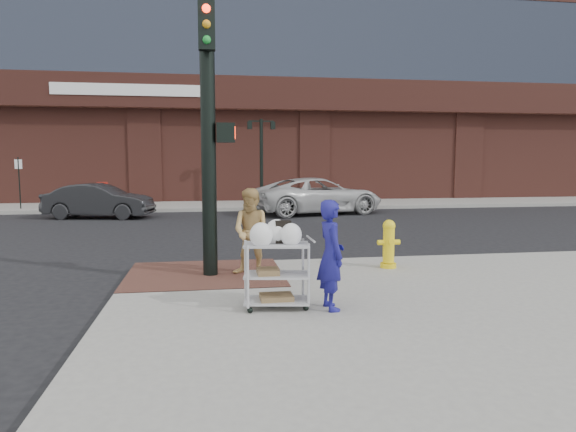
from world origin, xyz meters
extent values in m
plane|color=black|center=(0.00, 0.00, 0.00)|extent=(220.00, 220.00, 0.00)
cube|color=gray|center=(12.50, 32.00, 0.07)|extent=(65.00, 36.00, 0.15)
cube|color=#4D2A24|center=(-0.60, 0.90, 0.16)|extent=(2.80, 2.40, 0.01)
cube|color=brown|center=(5.00, 31.00, 14.15)|extent=(42.00, 26.00, 28.00)
cylinder|color=black|center=(2.00, 16.00, 2.15)|extent=(0.16, 0.16, 4.00)
cube|color=black|center=(2.00, 16.00, 4.05)|extent=(1.20, 0.06, 0.06)
cube|color=black|center=(1.45, 16.00, 3.85)|extent=(0.22, 0.22, 0.35)
cube|color=black|center=(2.55, 16.00, 3.85)|extent=(0.22, 0.22, 0.35)
cylinder|color=black|center=(-8.50, 15.00, 1.25)|extent=(0.05, 0.05, 2.20)
cylinder|color=black|center=(-0.50, 0.80, 2.65)|extent=(0.26, 0.26, 5.00)
cube|color=black|center=(-0.20, 0.80, 2.70)|extent=(0.32, 0.28, 0.34)
cube|color=#FF260C|center=(-0.04, 0.80, 2.70)|extent=(0.02, 0.18, 0.22)
cube|color=black|center=(-0.50, 0.52, 4.45)|extent=(0.28, 0.18, 0.80)
imported|color=navy|center=(1.15, -1.60, 0.92)|extent=(0.42, 0.59, 1.53)
imported|color=tan|center=(0.26, 0.68, 0.94)|extent=(0.93, 0.83, 1.57)
imported|color=black|center=(-4.68, 12.08, 0.66)|extent=(4.22, 2.15, 1.33)
imported|color=silver|center=(3.99, 12.40, 0.75)|extent=(5.83, 3.66, 1.50)
cube|color=#ABABB0|center=(0.41, -1.45, 1.05)|extent=(0.96, 0.62, 0.03)
cube|color=#ABABB0|center=(0.41, -1.45, 0.63)|extent=(0.96, 0.62, 0.03)
cube|color=#ABABB0|center=(0.41, -1.45, 0.26)|extent=(0.96, 0.62, 0.03)
cube|color=black|center=(0.50, -1.40, 1.21)|extent=(0.22, 0.14, 0.32)
cube|color=brown|center=(0.29, -1.45, 0.68)|extent=(0.30, 0.34, 0.08)
cube|color=brown|center=(0.41, -1.45, 0.31)|extent=(0.46, 0.36, 0.07)
cylinder|color=yellow|center=(2.91, 0.93, 0.19)|extent=(0.31, 0.31, 0.09)
cylinder|color=yellow|center=(2.91, 0.93, 0.59)|extent=(0.22, 0.22, 0.68)
sphere|color=yellow|center=(2.91, 0.93, 0.96)|extent=(0.24, 0.24, 0.24)
cylinder|color=yellow|center=(2.91, 0.93, 0.64)|extent=(0.44, 0.10, 0.10)
cube|color=maroon|center=(-5.22, 15.54, 0.70)|extent=(0.55, 0.52, 1.09)
cube|color=#161691|center=(-5.53, 15.01, 0.62)|extent=(0.49, 0.46, 0.95)
camera|label=1|loc=(-0.51, -8.42, 2.22)|focal=32.00mm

